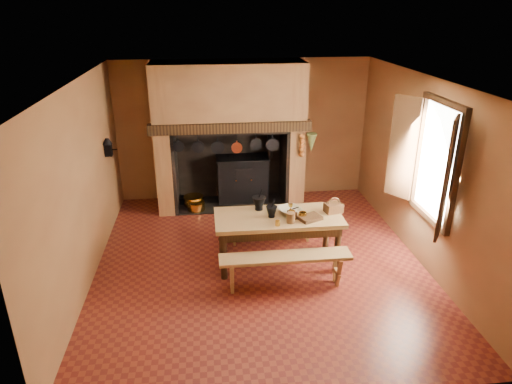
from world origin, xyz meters
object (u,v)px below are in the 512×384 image
at_px(coffee_grinder, 292,214).
at_px(mixing_bowl, 290,210).
at_px(iron_range, 243,178).
at_px(wicker_basket, 333,207).
at_px(work_table, 278,224).
at_px(bench_front, 285,264).

relative_size(coffee_grinder, mixing_bowl, 0.53).
bearing_deg(coffee_grinder, mixing_bowl, 81.58).
bearing_deg(iron_range, coffee_grinder, -79.34).
xyz_separation_m(iron_range, wicker_basket, (1.16, -2.49, 0.42)).
distance_m(coffee_grinder, wicker_basket, 0.68).
distance_m(iron_range, work_table, 2.56).
relative_size(iron_range, bench_front, 0.86).
height_order(iron_range, bench_front, iron_range).
bearing_deg(wicker_basket, work_table, 169.00).
distance_m(iron_range, coffee_grinder, 2.72).
height_order(mixing_bowl, wicker_basket, wicker_basket).
distance_m(work_table, mixing_bowl, 0.27).
relative_size(coffee_grinder, wicker_basket, 0.62).
distance_m(bench_front, wicker_basket, 1.21).
distance_m(iron_range, wicker_basket, 2.78).
relative_size(iron_range, work_table, 0.84).
bearing_deg(mixing_bowl, bench_front, -104.16).
xyz_separation_m(iron_range, work_table, (0.31, -2.53, 0.21)).
xyz_separation_m(work_table, bench_front, (-0.00, -0.65, -0.30)).
bearing_deg(iron_range, wicker_basket, -64.95).
bearing_deg(mixing_bowl, iron_range, 101.52).
relative_size(work_table, wicker_basket, 6.50).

